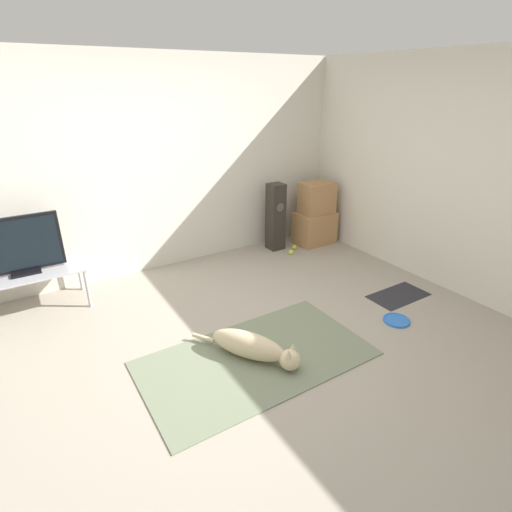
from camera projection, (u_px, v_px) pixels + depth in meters
name	position (u px, v px, depth m)	size (l,w,h in m)	color
ground_plane	(244.00, 346.00, 3.66)	(12.00, 12.00, 0.00)	#9E9384
wall_back	(153.00, 168.00, 4.77)	(8.00, 0.06, 2.55)	beige
wall_right	(444.00, 175.00, 4.41)	(0.06, 8.00, 2.55)	beige
area_rug	(256.00, 358.00, 3.49)	(1.99, 1.10, 0.01)	slate
dog	(253.00, 347.00, 3.44)	(0.62, 0.91, 0.24)	beige
frisbee	(397.00, 320.00, 4.03)	(0.27, 0.27, 0.03)	blue
cardboard_box_lower	(314.00, 228.00, 5.91)	(0.57, 0.39, 0.47)	#A87A4C
cardboard_box_upper	(317.00, 198.00, 5.74)	(0.47, 0.33, 0.44)	#A87A4C
floor_speaker	(276.00, 217.00, 5.62)	(0.21, 0.21, 0.95)	#2D2823
tv_stand	(27.00, 277.00, 4.07)	(1.08, 0.51, 0.44)	#A8A8AD
tv	(20.00, 246.00, 3.93)	(0.77, 0.20, 0.59)	black
tennis_ball_by_boxes	(295.00, 247.00, 5.75)	(0.07, 0.07, 0.07)	#C6E033
tennis_ball_near_speaker	(291.00, 252.00, 5.58)	(0.07, 0.07, 0.07)	#C6E033
door_mat	(398.00, 295.00, 4.51)	(0.69, 0.38, 0.01)	#28282D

